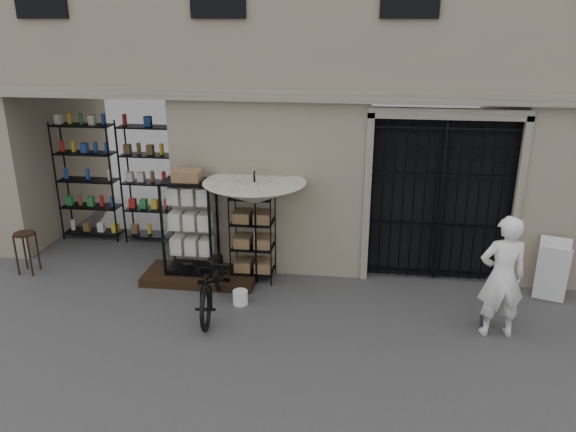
# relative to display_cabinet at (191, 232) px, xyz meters

# --- Properties ---
(ground) EXTENTS (80.00, 80.00, 0.00)m
(ground) POSITION_rel_display_cabinet_xyz_m (2.56, -1.60, -0.91)
(ground) COLOR black
(ground) RESTS_ON ground
(main_building) EXTENTS (14.00, 4.00, 9.00)m
(main_building) POSITION_rel_display_cabinet_xyz_m (2.56, 2.40, 3.59)
(main_building) COLOR gray
(main_building) RESTS_ON ground
(shop_recess) EXTENTS (3.00, 1.70, 3.00)m
(shop_recess) POSITION_rel_display_cabinet_xyz_m (-1.94, 1.20, 0.59)
(shop_recess) COLOR black
(shop_recess) RESTS_ON ground
(shop_shelving) EXTENTS (2.70, 0.50, 2.50)m
(shop_shelving) POSITION_rel_display_cabinet_xyz_m (-1.99, 1.70, 0.34)
(shop_shelving) COLOR black
(shop_shelving) RESTS_ON ground
(iron_gate) EXTENTS (2.50, 0.21, 3.00)m
(iron_gate) POSITION_rel_display_cabinet_xyz_m (4.31, 0.68, 0.59)
(iron_gate) COLOR black
(iron_gate) RESTS_ON ground
(step_platform) EXTENTS (2.00, 0.90, 0.15)m
(step_platform) POSITION_rel_display_cabinet_xyz_m (0.16, -0.05, -0.83)
(step_platform) COLOR black
(step_platform) RESTS_ON ground
(display_cabinet) EXTENTS (0.88, 0.58, 1.83)m
(display_cabinet) POSITION_rel_display_cabinet_xyz_m (0.00, 0.00, 0.00)
(display_cabinet) COLOR black
(display_cabinet) RESTS_ON step_platform
(wire_rack) EXTENTS (0.81, 0.65, 1.65)m
(wire_rack) POSITION_rel_display_cabinet_xyz_m (1.09, 0.15, -0.10)
(wire_rack) COLOR black
(wire_rack) RESTS_ON ground
(market_umbrella) EXTENTS (1.99, 2.00, 2.48)m
(market_umbrella) POSITION_rel_display_cabinet_xyz_m (1.17, -0.04, 0.88)
(market_umbrella) COLOR black
(market_umbrella) RESTS_ON ground
(white_bucket) EXTENTS (0.30, 0.30, 0.24)m
(white_bucket) POSITION_rel_display_cabinet_xyz_m (1.05, -0.83, -0.79)
(white_bucket) COLOR white
(white_bucket) RESTS_ON ground
(bicycle) EXTENTS (0.79, 1.11, 1.99)m
(bicycle) POSITION_rel_display_cabinet_xyz_m (0.66, -1.03, -0.91)
(bicycle) COLOR black
(bicycle) RESTS_ON ground
(wooden_stool) EXTENTS (0.43, 0.43, 0.79)m
(wooden_stool) POSITION_rel_display_cabinet_xyz_m (-3.09, -0.15, -0.49)
(wooden_stool) COLOR black
(wooden_stool) RESTS_ON ground
(steel_bollard) EXTENTS (0.18, 0.18, 0.80)m
(steel_bollard) POSITION_rel_display_cabinet_xyz_m (4.91, -1.03, -0.51)
(steel_bollard) COLOR #4C4E59
(steel_bollard) RESTS_ON ground
(shopkeeper) EXTENTS (0.93, 1.95, 0.45)m
(shopkeeper) POSITION_rel_display_cabinet_xyz_m (5.02, -1.25, -0.91)
(shopkeeper) COLOR white
(shopkeeper) RESTS_ON ground
(easel_sign) EXTENTS (0.63, 0.68, 1.02)m
(easel_sign) POSITION_rel_display_cabinet_xyz_m (6.13, -0.02, -0.38)
(easel_sign) COLOR silver
(easel_sign) RESTS_ON ground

